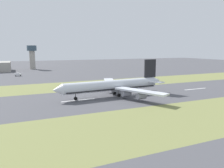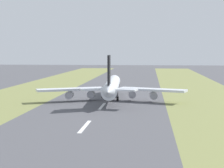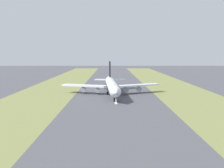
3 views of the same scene
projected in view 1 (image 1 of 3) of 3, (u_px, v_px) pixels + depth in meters
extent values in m
plane|color=#4C4C51|center=(123.00, 96.00, 123.90)|extent=(800.00, 800.00, 0.00)
cube|color=olive|center=(175.00, 119.00, 83.22)|extent=(40.00, 600.00, 0.01)
cube|color=olive|center=(96.00, 84.00, 164.59)|extent=(40.00, 600.00, 0.01)
cube|color=silver|center=(195.00, 89.00, 145.36)|extent=(1.20, 18.00, 0.01)
cube|color=silver|center=(144.00, 94.00, 129.53)|extent=(1.20, 18.00, 0.01)
cube|color=silver|center=(78.00, 100.00, 113.69)|extent=(1.20, 18.00, 0.01)
cylinder|color=silver|center=(112.00, 85.00, 122.31)|extent=(9.19, 56.25, 6.00)
cone|color=silver|center=(58.00, 90.00, 108.68)|extent=(6.16, 5.33, 5.88)
cone|color=silver|center=(156.00, 80.00, 136.04)|extent=(5.43, 6.28, 5.10)
cube|color=black|center=(112.00, 88.00, 122.58)|extent=(8.76, 54.00, 0.70)
cube|color=silver|center=(140.00, 91.00, 110.28)|extent=(28.79, 17.81, 0.90)
cube|color=silver|center=(110.00, 82.00, 141.08)|extent=(29.39, 14.99, 0.90)
cylinder|color=#93939E|center=(126.00, 94.00, 116.72)|extent=(3.47, 4.98, 3.20)
cylinder|color=#93939E|center=(141.00, 96.00, 110.36)|extent=(3.47, 4.98, 3.20)
cylinder|color=#93939E|center=(111.00, 88.00, 132.56)|extent=(3.47, 4.98, 3.20)
cylinder|color=#93939E|center=(110.00, 85.00, 142.04)|extent=(3.47, 4.98, 3.20)
cube|color=black|center=(150.00, 68.00, 132.57)|extent=(1.26, 8.03, 11.00)
cube|color=silver|center=(155.00, 82.00, 128.93)|extent=(10.92, 7.73, 0.60)
cube|color=silver|center=(145.00, 79.00, 138.61)|extent=(10.79, 6.80, 0.60)
cylinder|color=#59595E|center=(76.00, 96.00, 113.39)|extent=(0.50, 0.50, 3.20)
cylinder|color=black|center=(76.00, 99.00, 113.65)|extent=(1.00, 1.85, 1.80)
cylinder|color=#59595E|center=(119.00, 92.00, 121.96)|extent=(0.50, 0.50, 3.20)
cylinder|color=black|center=(119.00, 95.00, 122.21)|extent=(1.00, 1.85, 1.80)
cylinder|color=#59595E|center=(115.00, 91.00, 126.53)|extent=(0.50, 0.50, 3.20)
cylinder|color=black|center=(115.00, 93.00, 126.79)|extent=(1.00, 1.85, 1.80)
cylinder|color=#A39E93|center=(32.00, 60.00, 283.20)|extent=(7.00, 7.00, 23.84)
cylinder|color=#334756|center=(32.00, 48.00, 280.74)|extent=(12.00, 12.00, 6.72)
cube|color=white|center=(20.00, 74.00, 214.19)|extent=(2.32, 2.14, 2.00)
cube|color=silver|center=(17.00, 74.00, 212.78)|extent=(2.45, 4.13, 2.60)
cylinder|color=black|center=(20.00, 75.00, 215.31)|extent=(0.41, 1.02, 1.00)
cylinder|color=black|center=(20.00, 76.00, 213.38)|extent=(0.41, 1.02, 1.00)
cylinder|color=black|center=(16.00, 76.00, 213.41)|extent=(0.41, 1.02, 1.00)
cylinder|color=black|center=(16.00, 76.00, 211.48)|extent=(0.41, 1.02, 1.00)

